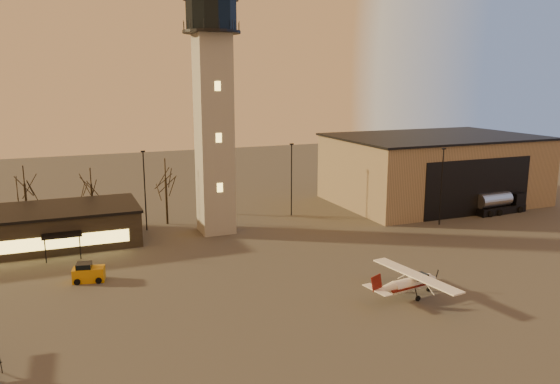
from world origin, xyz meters
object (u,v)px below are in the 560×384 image
fuel_truck (499,205)px  terminal (23,229)px  cessna_front (413,286)px  hangar (433,169)px  control_tower (213,100)px  service_cart (88,274)px

fuel_truck → terminal: bearing=168.6°
cessna_front → fuel_truck: bearing=27.3°
hangar → cessna_front: bearing=-130.0°
hangar → cessna_front: hangar is taller
control_tower → service_cart: (-15.94, -11.99, -15.63)m
hangar → cessna_front: (-25.63, -30.58, -4.21)m
hangar → fuel_truck: hangar is taller
control_tower → terminal: 26.24m
control_tower → service_cart: size_ratio=10.48×
hangar → service_cart: size_ratio=9.84×
terminal → service_cart: 15.29m
cessna_front → fuel_truck: (29.60, 20.60, 0.27)m
service_cart → terminal: bearing=124.5°
terminal → cessna_front: 43.19m
terminal → service_cart: terminal is taller
cessna_front → terminal: bearing=131.0°
cessna_front → fuel_truck: fuel_truck is taller
fuel_truck → cessna_front: bearing=-149.3°
fuel_truck → service_cart: fuel_truck is taller
control_tower → terminal: control_tower is taller
cessna_front → fuel_truck: 36.06m
cessna_front → fuel_truck: size_ratio=1.19×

